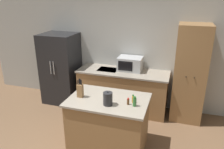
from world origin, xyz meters
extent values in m
cube|color=#B2B2AD|center=(0.00, 2.33, 1.30)|extent=(7.20, 0.06, 2.60)
cube|color=black|center=(-1.41, 1.95, 0.84)|extent=(0.81, 0.71, 1.69)
cylinder|color=silver|center=(-1.45, 1.58, 0.98)|extent=(0.02, 0.02, 0.30)
cylinder|color=silver|center=(-1.37, 1.58, 0.98)|extent=(0.02, 0.02, 0.30)
cube|color=olive|center=(0.14, 1.97, 0.45)|extent=(1.98, 0.67, 0.90)
cube|color=gray|center=(0.14, 1.97, 0.92)|extent=(2.02, 0.71, 0.03)
cube|color=#9EA0A3|center=(-0.22, 1.97, 0.93)|extent=(0.44, 0.34, 0.01)
cube|color=olive|center=(1.53, 2.01, 1.01)|extent=(0.62, 0.58, 2.02)
sphere|color=black|center=(1.46, 1.70, 1.05)|extent=(0.02, 0.02, 0.02)
sphere|color=black|center=(1.61, 1.70, 1.05)|extent=(0.02, 0.02, 0.02)
cube|color=olive|center=(0.25, 0.60, 0.45)|extent=(1.25, 0.83, 0.89)
cube|color=gray|center=(0.25, 0.60, 0.91)|extent=(1.31, 0.89, 0.03)
cube|color=#B2B5B7|center=(0.27, 2.08, 1.09)|extent=(0.53, 0.40, 0.30)
cube|color=black|center=(0.21, 1.88, 1.09)|extent=(0.32, 0.01, 0.21)
cube|color=olive|center=(-0.22, 0.54, 1.04)|extent=(0.09, 0.08, 0.22)
cylinder|color=black|center=(-0.25, 0.53, 1.19)|extent=(0.02, 0.02, 0.08)
cylinder|color=black|center=(-0.24, 0.54, 1.20)|extent=(0.02, 0.02, 0.09)
cylinder|color=black|center=(-0.22, 0.54, 1.20)|extent=(0.02, 0.02, 0.10)
cylinder|color=black|center=(-0.21, 0.54, 1.20)|extent=(0.02, 0.02, 0.09)
cylinder|color=black|center=(-0.19, 0.54, 1.19)|extent=(0.02, 0.02, 0.08)
cylinder|color=#563319|center=(0.60, 0.52, 0.97)|extent=(0.04, 0.04, 0.09)
cylinder|color=red|center=(0.60, 0.52, 1.03)|extent=(0.03, 0.03, 0.02)
cylinder|color=#337033|center=(0.71, 0.50, 0.99)|extent=(0.06, 0.06, 0.13)
cylinder|color=#286628|center=(0.71, 0.50, 1.07)|extent=(0.04, 0.04, 0.03)
cylinder|color=orange|center=(0.66, 0.60, 0.98)|extent=(0.04, 0.04, 0.11)
cylinder|color=#286628|center=(0.66, 0.60, 1.05)|extent=(0.03, 0.03, 0.02)
cylinder|color=#232326|center=(0.31, 0.41, 1.03)|extent=(0.15, 0.15, 0.21)
sphere|color=#262628|center=(0.31, 0.41, 1.15)|extent=(0.02, 0.02, 0.02)
camera|label=1|loc=(1.28, -2.45, 2.57)|focal=35.00mm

